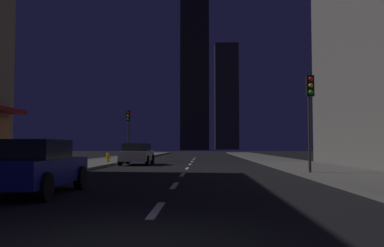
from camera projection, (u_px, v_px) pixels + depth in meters
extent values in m
cube|color=black|center=(193.00, 161.00, 37.16)|extent=(78.00, 136.00, 0.10)
cube|color=#605E59|center=(273.00, 160.00, 36.98)|extent=(4.00, 76.00, 0.15)
cube|color=#605E59|center=(114.00, 160.00, 37.36)|extent=(4.00, 76.00, 0.15)
cube|color=silver|center=(156.00, 210.00, 8.42)|extent=(0.16, 2.20, 0.01)
cube|color=silver|center=(174.00, 186.00, 13.61)|extent=(0.16, 2.20, 0.01)
cube|color=silver|center=(182.00, 175.00, 18.80)|extent=(0.16, 2.20, 0.01)
cube|color=silver|center=(187.00, 168.00, 23.99)|extent=(0.16, 2.20, 0.01)
cube|color=silver|center=(190.00, 164.00, 29.18)|extent=(0.16, 2.20, 0.01)
cube|color=silver|center=(192.00, 162.00, 34.37)|extent=(0.16, 2.20, 0.01)
cube|color=silver|center=(194.00, 160.00, 39.56)|extent=(0.16, 2.20, 0.01)
cube|color=silver|center=(195.00, 158.00, 44.75)|extent=(0.16, 2.20, 0.01)
cube|color=#302D24|center=(195.00, 36.00, 128.01)|extent=(8.58, 5.63, 69.25)
cube|color=#474335|center=(227.00, 97.00, 152.66)|extent=(8.42, 6.55, 38.18)
cube|color=navy|center=(32.00, 171.00, 11.16)|extent=(1.80, 4.20, 0.65)
cube|color=black|center=(29.00, 150.00, 10.99)|extent=(1.64, 2.00, 0.55)
cylinder|color=black|center=(22.00, 178.00, 12.57)|extent=(0.22, 0.68, 0.68)
cylinder|color=black|center=(80.00, 178.00, 12.52)|extent=(0.22, 0.68, 0.68)
cylinder|color=black|center=(45.00, 187.00, 9.72)|extent=(0.22, 0.68, 0.68)
sphere|color=white|center=(41.00, 166.00, 13.22)|extent=(0.18, 0.18, 0.18)
sphere|color=white|center=(76.00, 166.00, 13.19)|extent=(0.18, 0.18, 0.18)
cube|color=silver|center=(137.00, 156.00, 28.76)|extent=(1.80, 4.20, 0.65)
cube|color=black|center=(137.00, 148.00, 28.59)|extent=(1.64, 2.00, 0.55)
cylinder|color=black|center=(128.00, 159.00, 30.17)|extent=(0.22, 0.68, 0.68)
cylinder|color=black|center=(152.00, 159.00, 30.12)|extent=(0.22, 0.68, 0.68)
cylinder|color=black|center=(120.00, 160.00, 27.38)|extent=(0.22, 0.68, 0.68)
cylinder|color=black|center=(147.00, 160.00, 27.33)|extent=(0.22, 0.68, 0.68)
sphere|color=white|center=(134.00, 154.00, 30.83)|extent=(0.18, 0.18, 0.18)
sphere|color=white|center=(149.00, 154.00, 30.80)|extent=(0.18, 0.18, 0.18)
cylinder|color=gold|center=(108.00, 158.00, 30.11)|extent=(0.22, 0.22, 0.55)
sphere|color=gold|center=(108.00, 154.00, 30.12)|extent=(0.21, 0.21, 0.21)
cylinder|color=gold|center=(108.00, 161.00, 30.09)|extent=(0.30, 0.30, 0.06)
cylinder|color=gold|center=(106.00, 158.00, 30.11)|extent=(0.10, 0.10, 0.10)
cylinder|color=gold|center=(110.00, 158.00, 30.10)|extent=(0.10, 0.10, 0.10)
cylinder|color=#2D2D2D|center=(309.00, 123.00, 18.17)|extent=(0.12, 0.12, 4.20)
cube|color=black|center=(310.00, 86.00, 18.06)|extent=(0.32, 0.24, 0.90)
sphere|color=red|center=(311.00, 79.00, 17.94)|extent=(0.18, 0.18, 0.18)
sphere|color=#F2B20C|center=(311.00, 85.00, 17.93)|extent=(0.18, 0.18, 0.18)
sphere|color=#19D833|center=(311.00, 92.00, 17.91)|extent=(0.18, 0.18, 0.18)
cylinder|color=#2D2D2D|center=(129.00, 135.00, 36.17)|extent=(0.12, 0.12, 4.20)
cube|color=black|center=(128.00, 116.00, 36.06)|extent=(0.32, 0.24, 0.90)
sphere|color=red|center=(128.00, 112.00, 35.94)|extent=(0.18, 0.18, 0.18)
sphere|color=#F2B20C|center=(128.00, 116.00, 35.93)|extent=(0.18, 0.18, 0.18)
sphere|color=#19D833|center=(128.00, 119.00, 35.91)|extent=(0.18, 0.18, 0.18)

